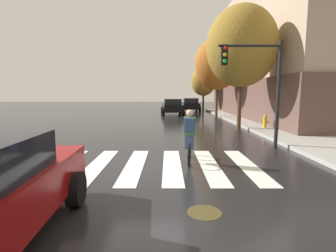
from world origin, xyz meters
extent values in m
plane|color=black|center=(0.00, 0.00, 0.00)|extent=(120.00, 120.00, 0.00)
cube|color=silver|center=(-2.60, 0.00, 0.01)|extent=(0.55, 3.85, 0.01)
cube|color=silver|center=(-1.45, 0.00, 0.01)|extent=(0.55, 3.85, 0.01)
cube|color=silver|center=(-0.31, 0.00, 0.01)|extent=(0.55, 3.85, 0.01)
cube|color=silver|center=(0.83, 0.00, 0.01)|extent=(0.55, 3.85, 0.01)
cube|color=silver|center=(1.98, 0.00, 0.01)|extent=(0.55, 3.85, 0.01)
cube|color=silver|center=(3.12, 0.00, 0.01)|extent=(0.55, 3.85, 0.01)
cylinder|color=#473D1E|center=(1.38, -3.10, 0.00)|extent=(0.64, 0.64, 0.01)
cylinder|color=black|center=(-1.08, -2.82, 0.34)|extent=(0.28, 0.69, 0.68)
cube|color=black|center=(1.14, 19.05, 0.71)|extent=(2.21, 4.82, 0.72)
cube|color=black|center=(1.15, 18.89, 1.35)|extent=(1.84, 2.36, 0.56)
cylinder|color=black|center=(0.05, 20.48, 0.35)|extent=(0.29, 0.71, 0.70)
cylinder|color=black|center=(2.02, 20.62, 0.35)|extent=(0.29, 0.71, 0.70)
cylinder|color=black|center=(0.26, 17.48, 0.35)|extent=(0.29, 0.71, 0.70)
cylinder|color=black|center=(2.22, 17.61, 0.35)|extent=(0.29, 0.71, 0.70)
cube|color=black|center=(3.41, 23.54, 0.70)|extent=(1.98, 4.72, 0.71)
cube|color=black|center=(3.42, 23.39, 1.34)|extent=(1.72, 2.27, 0.56)
cylinder|color=black|center=(2.41, 25.02, 0.35)|extent=(0.26, 0.70, 0.69)
cylinder|color=black|center=(4.37, 25.06, 0.35)|extent=(0.26, 0.70, 0.69)
cylinder|color=black|center=(2.46, 22.02, 0.35)|extent=(0.26, 0.70, 0.69)
cylinder|color=black|center=(4.42, 22.06, 0.35)|extent=(0.26, 0.70, 0.69)
torus|color=black|center=(1.34, -0.05, 0.33)|extent=(0.14, 0.66, 0.66)
torus|color=black|center=(1.46, 0.99, 0.33)|extent=(0.14, 0.66, 0.66)
cylinder|color=black|center=(1.40, 0.47, 0.61)|extent=(0.16, 0.89, 0.05)
cylinder|color=black|center=(1.38, 0.31, 0.68)|extent=(0.04, 0.04, 0.45)
cube|color=#384772|center=(1.38, 0.31, 0.73)|extent=(0.30, 0.23, 0.56)
cube|color=#3F724C|center=(1.38, 0.31, 1.18)|extent=(0.39, 0.28, 0.56)
sphere|color=tan|center=(1.38, 0.31, 1.58)|extent=(0.22, 0.22, 0.22)
cube|color=navy|center=(1.36, 0.13, 1.23)|extent=(0.30, 0.19, 0.40)
cylinder|color=black|center=(5.04, 2.50, 2.10)|extent=(0.14, 0.14, 4.20)
cylinder|color=black|center=(3.84, 2.50, 4.00)|extent=(2.40, 0.10, 0.10)
cube|color=black|center=(2.88, 2.50, 3.65)|extent=(0.24, 0.20, 0.76)
sphere|color=red|center=(2.88, 2.39, 3.89)|extent=(0.14, 0.14, 0.14)
sphere|color=gold|center=(2.88, 2.39, 3.65)|extent=(0.14, 0.14, 0.14)
sphere|color=green|center=(2.88, 2.39, 3.41)|extent=(0.14, 0.14, 0.14)
cylinder|color=gold|center=(6.48, 7.47, 0.47)|extent=(0.22, 0.22, 0.65)
sphere|color=gold|center=(6.48, 7.47, 0.84)|extent=(0.18, 0.18, 0.18)
cylinder|color=gold|center=(6.64, 7.47, 0.51)|extent=(0.12, 0.09, 0.09)
cylinder|color=#4C3823|center=(4.95, 7.57, 1.63)|extent=(0.24, 0.24, 3.26)
ellipsoid|color=olive|center=(4.95, 7.57, 4.88)|extent=(4.05, 4.05, 4.66)
cylinder|color=#4C3823|center=(5.09, 15.47, 1.60)|extent=(0.24, 0.24, 3.20)
ellipsoid|color=#A5591E|center=(5.09, 15.47, 4.80)|extent=(3.99, 3.99, 4.59)
cylinder|color=#4C3823|center=(5.03, 23.78, 1.21)|extent=(0.24, 0.24, 2.42)
ellipsoid|color=olive|center=(5.03, 23.78, 3.62)|extent=(3.01, 3.01, 3.46)
camera|label=1|loc=(0.71, -7.56, 2.19)|focal=27.19mm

